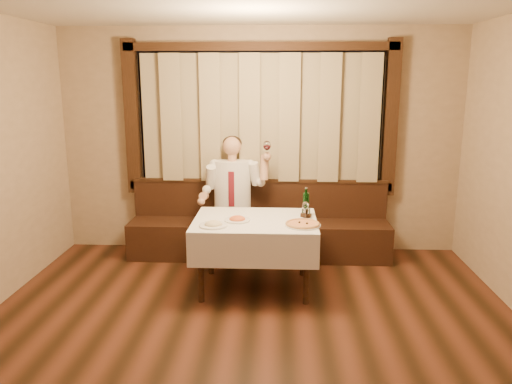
{
  "coord_description": "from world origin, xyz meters",
  "views": [
    {
      "loc": [
        0.24,
        -3.26,
        2.18
      ],
      "look_at": [
        0.0,
        1.9,
        1.0
      ],
      "focal_mm": 35.0,
      "sensor_mm": 36.0,
      "label": 1
    }
  ],
  "objects_px": {
    "dining_table": "(255,229)",
    "green_bottle": "(306,204)",
    "pizza": "(303,224)",
    "cruet_caddy": "(306,213)",
    "banquette": "(259,231)",
    "seated_man": "(232,189)",
    "pasta_cream": "(213,222)",
    "pasta_red": "(237,217)"
  },
  "relations": [
    {
      "from": "pizza",
      "to": "pasta_red",
      "type": "distance_m",
      "value": 0.68
    },
    {
      "from": "pasta_red",
      "to": "pasta_cream",
      "type": "relative_size",
      "value": 0.95
    },
    {
      "from": "pasta_red",
      "to": "seated_man",
      "type": "bearing_deg",
      "value": 98.0
    },
    {
      "from": "seated_man",
      "to": "cruet_caddy",
      "type": "bearing_deg",
      "value": -43.89
    },
    {
      "from": "pasta_red",
      "to": "green_bottle",
      "type": "height_order",
      "value": "green_bottle"
    },
    {
      "from": "banquette",
      "to": "cruet_caddy",
      "type": "height_order",
      "value": "banquette"
    },
    {
      "from": "pasta_cream",
      "to": "green_bottle",
      "type": "relative_size",
      "value": 0.93
    },
    {
      "from": "dining_table",
      "to": "pizza",
      "type": "relative_size",
      "value": 3.56
    },
    {
      "from": "dining_table",
      "to": "pizza",
      "type": "height_order",
      "value": "pizza"
    },
    {
      "from": "seated_man",
      "to": "pasta_cream",
      "type": "bearing_deg",
      "value": -93.83
    },
    {
      "from": "dining_table",
      "to": "pizza",
      "type": "distance_m",
      "value": 0.54
    },
    {
      "from": "pizza",
      "to": "seated_man",
      "type": "bearing_deg",
      "value": 125.11
    },
    {
      "from": "pizza",
      "to": "cruet_caddy",
      "type": "height_order",
      "value": "cruet_caddy"
    },
    {
      "from": "dining_table",
      "to": "green_bottle",
      "type": "distance_m",
      "value": 0.6
    },
    {
      "from": "pizza",
      "to": "green_bottle",
      "type": "xyz_separation_m",
      "value": [
        0.05,
        0.38,
        0.11
      ]
    },
    {
      "from": "banquette",
      "to": "green_bottle",
      "type": "relative_size",
      "value": 10.56
    },
    {
      "from": "banquette",
      "to": "green_bottle",
      "type": "distance_m",
      "value": 1.16
    },
    {
      "from": "banquette",
      "to": "dining_table",
      "type": "bearing_deg",
      "value": -90.0
    },
    {
      "from": "green_bottle",
      "to": "cruet_caddy",
      "type": "distance_m",
      "value": 0.1
    },
    {
      "from": "pizza",
      "to": "seated_man",
      "type": "relative_size",
      "value": 0.24
    },
    {
      "from": "pasta_red",
      "to": "green_bottle",
      "type": "relative_size",
      "value": 0.88
    },
    {
      "from": "seated_man",
      "to": "banquette",
      "type": "bearing_deg",
      "value": 15.92
    },
    {
      "from": "dining_table",
      "to": "green_bottle",
      "type": "bearing_deg",
      "value": 17.9
    },
    {
      "from": "dining_table",
      "to": "cruet_caddy",
      "type": "bearing_deg",
      "value": 12.16
    },
    {
      "from": "pizza",
      "to": "cruet_caddy",
      "type": "relative_size",
      "value": 2.99
    },
    {
      "from": "pasta_red",
      "to": "pasta_cream",
      "type": "distance_m",
      "value": 0.3
    },
    {
      "from": "banquette",
      "to": "pasta_cream",
      "type": "relative_size",
      "value": 11.39
    },
    {
      "from": "pasta_red",
      "to": "pasta_cream",
      "type": "bearing_deg",
      "value": -137.88
    },
    {
      "from": "banquette",
      "to": "cruet_caddy",
      "type": "bearing_deg",
      "value": -59.76
    },
    {
      "from": "pasta_red",
      "to": "dining_table",
      "type": "bearing_deg",
      "value": 20.36
    },
    {
      "from": "banquette",
      "to": "pasta_cream",
      "type": "height_order",
      "value": "banquette"
    },
    {
      "from": "green_bottle",
      "to": "pasta_cream",
      "type": "bearing_deg",
      "value": -154.82
    },
    {
      "from": "pasta_red",
      "to": "cruet_caddy",
      "type": "bearing_deg",
      "value": 14.3
    },
    {
      "from": "pizza",
      "to": "pasta_cream",
      "type": "distance_m",
      "value": 0.88
    },
    {
      "from": "green_bottle",
      "to": "cruet_caddy",
      "type": "bearing_deg",
      "value": -90.0
    },
    {
      "from": "banquette",
      "to": "green_bottle",
      "type": "bearing_deg",
      "value": -58.12
    },
    {
      "from": "green_bottle",
      "to": "seated_man",
      "type": "bearing_deg",
      "value": 138.17
    },
    {
      "from": "pizza",
      "to": "green_bottle",
      "type": "relative_size",
      "value": 1.18
    },
    {
      "from": "dining_table",
      "to": "green_bottle",
      "type": "relative_size",
      "value": 4.19
    },
    {
      "from": "dining_table",
      "to": "seated_man",
      "type": "relative_size",
      "value": 0.85
    },
    {
      "from": "pasta_red",
      "to": "green_bottle",
      "type": "xyz_separation_m",
      "value": [
        0.71,
        0.24,
        0.09
      ]
    },
    {
      "from": "pasta_cream",
      "to": "seated_man",
      "type": "distance_m",
      "value": 1.2
    }
  ]
}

